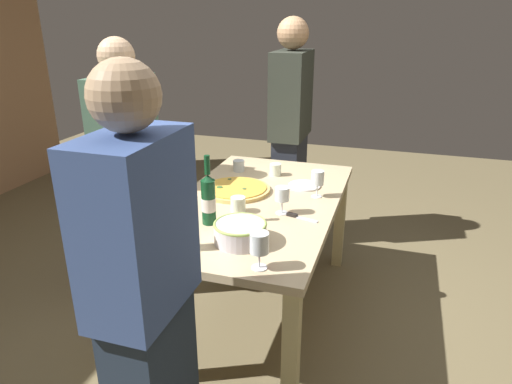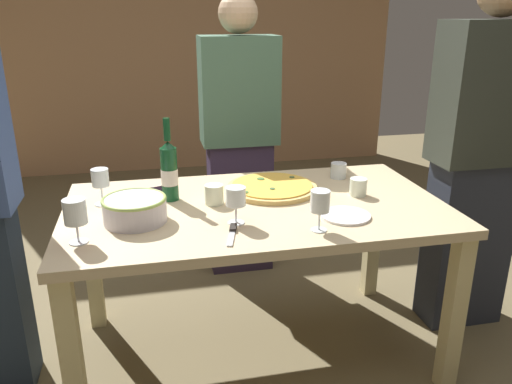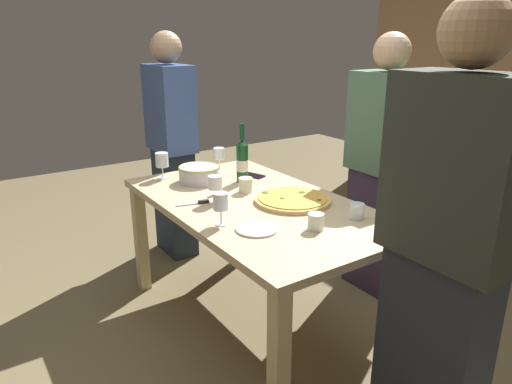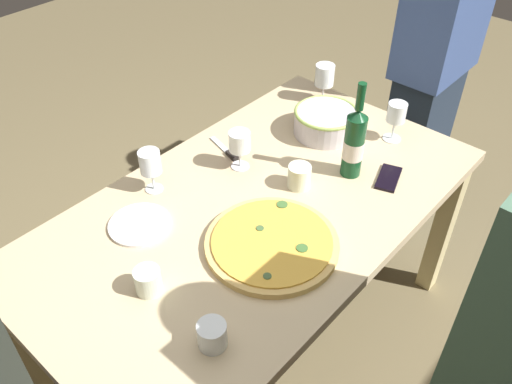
{
  "view_description": "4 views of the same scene",
  "coord_description": "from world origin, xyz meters",
  "px_view_note": "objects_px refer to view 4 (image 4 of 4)",
  "views": [
    {
      "loc": [
        -2.31,
        -0.73,
        1.75
      ],
      "look_at": [
        0.0,
        0.0,
        0.81
      ],
      "focal_mm": 32.3,
      "sensor_mm": 36.0,
      "label": 1
    },
    {
      "loc": [
        -0.43,
        -1.97,
        1.52
      ],
      "look_at": [
        0.0,
        0.0,
        0.81
      ],
      "focal_mm": 35.57,
      "sensor_mm": 36.0,
      "label": 2
    },
    {
      "loc": [
        1.97,
        -1.34,
        1.6
      ],
      "look_at": [
        0.0,
        0.0,
        0.81
      ],
      "focal_mm": 32.95,
      "sensor_mm": 36.0,
      "label": 3
    },
    {
      "loc": [
        0.99,
        0.88,
        1.94
      ],
      "look_at": [
        0.0,
        0.0,
        0.81
      ],
      "focal_mm": 37.51,
      "sensor_mm": 36.0,
      "label": 4
    }
  ],
  "objects_px": {
    "wine_glass_by_bottle": "(240,143)",
    "cup_amber": "(148,281)",
    "wine_bottle": "(354,142)",
    "person_guest_left": "(434,66)",
    "serving_bowl": "(326,121)",
    "cell_phone": "(388,178)",
    "dining_table": "(256,225)",
    "cup_spare": "(299,176)",
    "pizza": "(272,243)",
    "side_plate": "(140,224)",
    "cup_ceramic": "(212,335)",
    "wine_glass_far_left": "(396,115)",
    "wine_glass_near_pizza": "(325,77)",
    "wine_glass_far_right": "(150,163)",
    "pizza_knife": "(227,151)"
  },
  "relations": [
    {
      "from": "dining_table",
      "to": "wine_glass_far_right",
      "type": "height_order",
      "value": "wine_glass_far_right"
    },
    {
      "from": "cup_ceramic",
      "to": "cup_spare",
      "type": "xyz_separation_m",
      "value": [
        -0.65,
        -0.23,
        0.0
      ]
    },
    {
      "from": "wine_bottle",
      "to": "person_guest_left",
      "type": "height_order",
      "value": "person_guest_left"
    },
    {
      "from": "side_plate",
      "to": "person_guest_left",
      "type": "distance_m",
      "value": 1.49
    },
    {
      "from": "wine_glass_far_left",
      "to": "cell_phone",
      "type": "xyz_separation_m",
      "value": [
        0.23,
        0.12,
        -0.11
      ]
    },
    {
      "from": "cup_spare",
      "to": "pizza_knife",
      "type": "xyz_separation_m",
      "value": [
        0.02,
        -0.32,
        -0.04
      ]
    },
    {
      "from": "pizza",
      "to": "cell_phone",
      "type": "distance_m",
      "value": 0.53
    },
    {
      "from": "wine_glass_far_left",
      "to": "person_guest_left",
      "type": "bearing_deg",
      "value": -168.44
    },
    {
      "from": "dining_table",
      "to": "serving_bowl",
      "type": "relative_size",
      "value": 6.42
    },
    {
      "from": "wine_glass_by_bottle",
      "to": "cup_spare",
      "type": "distance_m",
      "value": 0.24
    },
    {
      "from": "wine_glass_far_right",
      "to": "cell_phone",
      "type": "bearing_deg",
      "value": 135.53
    },
    {
      "from": "serving_bowl",
      "to": "cell_phone",
      "type": "distance_m",
      "value": 0.36
    },
    {
      "from": "wine_glass_far_left",
      "to": "wine_glass_far_right",
      "type": "xyz_separation_m",
      "value": [
        0.81,
        -0.45,
        0.0
      ]
    },
    {
      "from": "pizza_knife",
      "to": "cup_ceramic",
      "type": "bearing_deg",
      "value": 41.43
    },
    {
      "from": "cup_spare",
      "to": "pizza_knife",
      "type": "bearing_deg",
      "value": -85.92
    },
    {
      "from": "cup_spare",
      "to": "pizza_knife",
      "type": "relative_size",
      "value": 0.48
    },
    {
      "from": "serving_bowl",
      "to": "wine_glass_far_right",
      "type": "bearing_deg",
      "value": -19.17
    },
    {
      "from": "cup_ceramic",
      "to": "cell_phone",
      "type": "height_order",
      "value": "cup_ceramic"
    },
    {
      "from": "dining_table",
      "to": "cup_spare",
      "type": "xyz_separation_m",
      "value": [
        -0.17,
        0.05,
        0.14
      ]
    },
    {
      "from": "wine_bottle",
      "to": "person_guest_left",
      "type": "relative_size",
      "value": 0.22
    },
    {
      "from": "cup_ceramic",
      "to": "wine_glass_far_right",
      "type": "bearing_deg",
      "value": -117.1
    },
    {
      "from": "wine_glass_near_pizza",
      "to": "wine_glass_far_left",
      "type": "relative_size",
      "value": 1.04
    },
    {
      "from": "wine_glass_near_pizza",
      "to": "wine_glass_by_bottle",
      "type": "xyz_separation_m",
      "value": [
        0.58,
        0.05,
        -0.01
      ]
    },
    {
      "from": "wine_glass_far_left",
      "to": "cup_spare",
      "type": "bearing_deg",
      "value": -11.24
    },
    {
      "from": "wine_glass_by_bottle",
      "to": "cup_amber",
      "type": "height_order",
      "value": "wine_glass_by_bottle"
    },
    {
      "from": "pizza",
      "to": "cup_spare",
      "type": "xyz_separation_m",
      "value": [
        -0.28,
        -0.12,
        0.03
      ]
    },
    {
      "from": "dining_table",
      "to": "pizza",
      "type": "distance_m",
      "value": 0.22
    },
    {
      "from": "cell_phone",
      "to": "pizza_knife",
      "type": "height_order",
      "value": "pizza_knife"
    },
    {
      "from": "side_plate",
      "to": "cell_phone",
      "type": "xyz_separation_m",
      "value": [
        -0.73,
        0.47,
        0.0
      ]
    },
    {
      "from": "pizza_knife",
      "to": "wine_glass_near_pizza",
      "type": "bearing_deg",
      "value": 175.67
    },
    {
      "from": "dining_table",
      "to": "cell_phone",
      "type": "relative_size",
      "value": 11.11
    },
    {
      "from": "person_guest_left",
      "to": "serving_bowl",
      "type": "bearing_deg",
      "value": -8.45
    },
    {
      "from": "wine_glass_far_left",
      "to": "side_plate",
      "type": "xyz_separation_m",
      "value": [
        0.96,
        -0.35,
        -0.11
      ]
    },
    {
      "from": "wine_glass_far_right",
      "to": "dining_table",
      "type": "bearing_deg",
      "value": 118.68
    },
    {
      "from": "wine_glass_by_bottle",
      "to": "person_guest_left",
      "type": "bearing_deg",
      "value": 168.18
    },
    {
      "from": "serving_bowl",
      "to": "cup_ceramic",
      "type": "height_order",
      "value": "serving_bowl"
    },
    {
      "from": "pizza",
      "to": "serving_bowl",
      "type": "distance_m",
      "value": 0.66
    },
    {
      "from": "cup_amber",
      "to": "pizza_knife",
      "type": "relative_size",
      "value": 0.44
    },
    {
      "from": "cup_amber",
      "to": "pizza_knife",
      "type": "bearing_deg",
      "value": -154.65
    },
    {
      "from": "pizza",
      "to": "wine_glass_far_left",
      "type": "relative_size",
      "value": 2.62
    },
    {
      "from": "cup_amber",
      "to": "side_plate",
      "type": "height_order",
      "value": "cup_amber"
    },
    {
      "from": "cup_spare",
      "to": "cell_phone",
      "type": "bearing_deg",
      "value": 138.41
    },
    {
      "from": "serving_bowl",
      "to": "person_guest_left",
      "type": "height_order",
      "value": "person_guest_left"
    },
    {
      "from": "wine_bottle",
      "to": "cup_spare",
      "type": "height_order",
      "value": "wine_bottle"
    },
    {
      "from": "pizza",
      "to": "wine_glass_by_bottle",
      "type": "distance_m",
      "value": 0.42
    },
    {
      "from": "wine_bottle",
      "to": "person_guest_left",
      "type": "distance_m",
      "value": 0.81
    },
    {
      "from": "wine_glass_far_left",
      "to": "wine_bottle",
      "type": "bearing_deg",
      "value": -0.15
    },
    {
      "from": "cup_spare",
      "to": "wine_glass_by_bottle",
      "type": "bearing_deg",
      "value": -76.62
    },
    {
      "from": "cup_amber",
      "to": "cup_ceramic",
      "type": "bearing_deg",
      "value": 88.7
    },
    {
      "from": "cup_amber",
      "to": "wine_bottle",
      "type": "bearing_deg",
      "value": 171.54
    }
  ]
}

